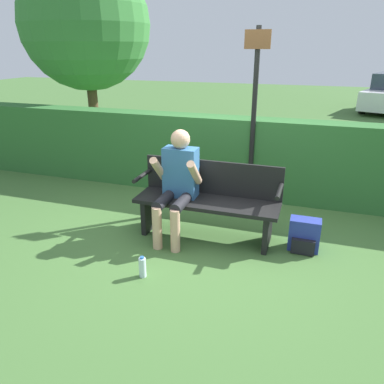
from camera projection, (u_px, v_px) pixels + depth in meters
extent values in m
plane|color=#426B33|center=(206.00, 236.00, 4.60)|extent=(40.00, 40.00, 0.00)
cube|color=#2D662D|center=(235.00, 157.00, 5.72)|extent=(12.00, 0.42, 1.20)
cube|color=black|center=(207.00, 202.00, 4.44)|extent=(1.71, 0.51, 0.05)
cube|color=black|center=(212.00, 177.00, 4.56)|extent=(1.71, 0.04, 0.42)
cube|color=black|center=(151.00, 212.00, 4.74)|extent=(0.06, 0.46, 0.43)
cube|color=black|center=(268.00, 229.00, 4.31)|extent=(0.06, 0.46, 0.43)
cylinder|color=black|center=(142.00, 176.00, 4.59)|extent=(0.05, 0.46, 0.05)
cylinder|color=black|center=(280.00, 191.00, 4.10)|extent=(0.05, 0.46, 0.05)
cube|color=#336699|center=(181.00, 172.00, 4.46)|extent=(0.40, 0.22, 0.60)
sphere|color=#DBA884|center=(180.00, 139.00, 4.32)|extent=(0.23, 0.23, 0.23)
cylinder|color=black|center=(165.00, 199.00, 4.37)|extent=(0.13, 0.50, 0.13)
cylinder|color=black|center=(183.00, 202.00, 4.31)|extent=(0.13, 0.50, 0.13)
cylinder|color=#DBA884|center=(157.00, 228.00, 4.24)|extent=(0.11, 0.11, 0.51)
cylinder|color=#DBA884|center=(175.00, 231.00, 4.18)|extent=(0.11, 0.11, 0.51)
cylinder|color=#DBA884|center=(159.00, 169.00, 4.38)|extent=(0.09, 0.36, 0.36)
cylinder|color=#DBA884|center=(195.00, 173.00, 4.25)|extent=(0.09, 0.36, 0.36)
cube|color=#283893|center=(304.00, 234.00, 4.24)|extent=(0.34, 0.19, 0.38)
cube|color=black|center=(303.00, 247.00, 4.17)|extent=(0.25, 0.07, 0.17)
cylinder|color=silver|center=(142.00, 267.00, 3.76)|extent=(0.07, 0.07, 0.21)
cylinder|color=#2D66B2|center=(142.00, 258.00, 3.72)|extent=(0.04, 0.04, 0.02)
cylinder|color=black|center=(253.00, 120.00, 5.21)|extent=(0.07, 0.07, 2.43)
cube|color=brown|center=(258.00, 39.00, 4.79)|extent=(0.34, 0.02, 0.24)
cylinder|color=black|center=(379.00, 98.00, 14.65)|extent=(0.36, 0.61, 0.58)
cylinder|color=black|center=(363.00, 105.00, 12.85)|extent=(0.36, 0.61, 0.58)
cylinder|color=#4C3823|center=(94.00, 110.00, 8.02)|extent=(0.21, 0.21, 1.82)
sphere|color=#387A38|center=(86.00, 24.00, 7.41)|extent=(2.57, 2.57, 2.57)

